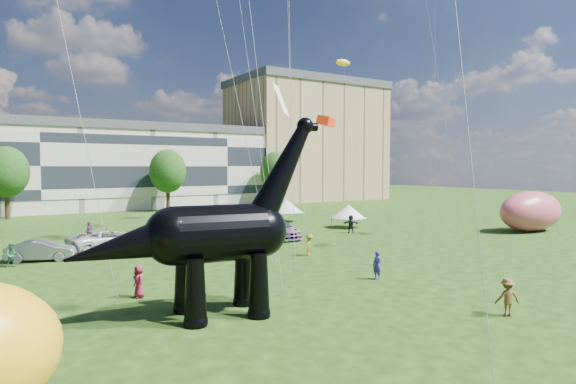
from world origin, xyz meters
TOP-DOWN VIEW (x-y plane):
  - ground at (0.00, 0.00)m, footprint 220.00×220.00m
  - terrace_row at (-8.00, 62.00)m, footprint 78.00×11.00m
  - apartment_block at (40.00, 65.00)m, footprint 28.00×18.00m
  - tree_mid_left at (-12.00, 53.00)m, footprint 5.20×5.20m
  - tree_mid_right at (8.00, 53.00)m, footprint 5.20×5.20m
  - tree_far_right at (26.00, 53.00)m, footprint 5.20×5.20m
  - dinosaur_sculpture at (-5.78, 4.30)m, footprint 11.07×3.42m
  - car_grey at (-10.86, 21.68)m, footprint 4.59×2.70m
  - car_white at (-6.06, 23.91)m, footprint 6.35×3.94m
  - car_dark at (8.15, 22.18)m, footprint 2.40×5.78m
  - gazebo_near at (18.28, 24.72)m, footprint 4.29×4.29m
  - gazebo_far at (15.61, 32.86)m, footprint 3.96×3.96m
  - inflatable_pink at (31.79, 12.90)m, footprint 8.15×4.27m
  - visitors at (-3.37, 15.53)m, footprint 43.33×32.32m

SIDE VIEW (x-z plane):
  - ground at x=0.00m, z-range 0.00..0.00m
  - car_grey at x=-10.86m, z-range 0.00..1.43m
  - car_white at x=-6.06m, z-range 0.00..1.64m
  - car_dark at x=8.15m, z-range 0.00..1.67m
  - visitors at x=-3.37m, z-range -0.07..1.75m
  - gazebo_near at x=18.28m, z-range 0.49..2.90m
  - gazebo_far at x=15.61m, z-range 0.53..3.13m
  - inflatable_pink at x=31.79m, z-range 0.00..4.01m
  - dinosaur_sculpture at x=-5.78m, z-range -1.10..7.91m
  - terrace_row at x=-8.00m, z-range 0.00..12.00m
  - tree_mid_left at x=-12.00m, z-range 1.57..11.01m
  - tree_mid_right at x=8.00m, z-range 1.57..11.01m
  - tree_far_right at x=26.00m, z-range 1.57..11.01m
  - apartment_block at x=40.00m, z-range 0.00..22.00m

